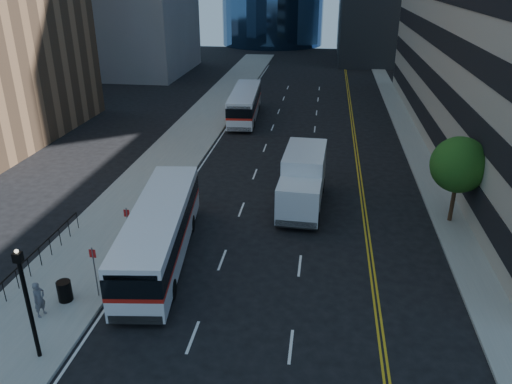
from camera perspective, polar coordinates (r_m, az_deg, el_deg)
ground at (r=23.94m, az=3.52°, el=-10.85°), size 160.00×160.00×0.00m
sidewalk_west at (r=48.12m, az=-6.61°, el=7.40°), size 5.00×90.00×0.15m
sidewalk_east at (r=47.28m, az=17.09°, el=6.20°), size 2.00×90.00×0.15m
street_tree at (r=30.38m, az=22.20°, el=2.89°), size 3.20×3.20×5.10m
lamp_post at (r=20.27m, az=-24.67°, el=-11.16°), size 0.28×0.28×4.56m
bus_front at (r=25.75m, az=-10.91°, el=-4.42°), size 3.83×11.58×2.93m
bus_rear at (r=50.53m, az=-1.27°, el=10.10°), size 3.08×11.20×2.86m
box_truck at (r=31.03m, az=5.38°, el=1.41°), size 2.75×7.25×3.43m
trash_can at (r=24.14m, az=-21.03°, el=-10.51°), size 0.64×0.64×0.96m
pedestrian at (r=23.40m, az=-23.54°, el=-11.17°), size 0.53×0.67×1.62m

